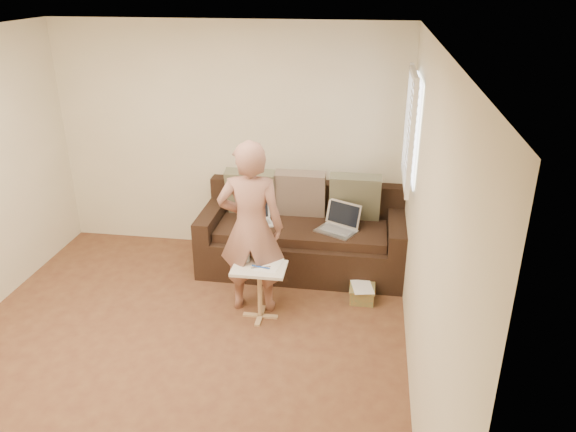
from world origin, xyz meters
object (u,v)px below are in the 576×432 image
object	(u,v)px
laptop_silver	(336,232)
drinking_glass	(246,255)
sofa	(302,233)
striped_box	(362,294)
laptop_white	(257,225)
side_table	(260,292)
person	(251,228)

from	to	relation	value
laptop_silver	drinking_glass	distance (m)	1.14
sofa	laptop_silver	distance (m)	0.41
drinking_glass	striped_box	size ratio (longest dim) A/B	0.47
sofa	striped_box	bearing A→B (deg)	-41.51
laptop_white	side_table	world-z (taller)	laptop_white
laptop_silver	striped_box	world-z (taller)	laptop_silver
sofa	person	bearing A→B (deg)	-113.37
person	striped_box	bearing A→B (deg)	-171.16
laptop_white	side_table	bearing A→B (deg)	-102.34
laptop_silver	side_table	distance (m)	1.15
laptop_white	side_table	xyz separation A→B (m)	(0.21, -0.97, -0.25)
laptop_white	sofa	bearing A→B (deg)	-16.81
sofa	side_table	xyz separation A→B (m)	(-0.27, -1.04, -0.15)
person	laptop_white	bearing A→B (deg)	-87.15
laptop_silver	striped_box	distance (m)	0.73
laptop_silver	person	world-z (taller)	person
sofa	person	distance (m)	1.04
laptop_white	drinking_glass	xyz separation A→B (m)	(0.07, -0.88, 0.08)
sofa	striped_box	size ratio (longest dim) A/B	8.66
laptop_silver	side_table	bearing A→B (deg)	-97.73
side_table	laptop_silver	bearing A→B (deg)	54.89
sofa	striped_box	xyz separation A→B (m)	(0.69, -0.61, -0.34)
laptop_white	drinking_glass	distance (m)	0.89
laptop_silver	laptop_white	world-z (taller)	laptop_silver
drinking_glass	striped_box	bearing A→B (deg)	17.12
laptop_white	person	xyz separation A→B (m)	(0.11, -0.80, 0.33)
laptop_white	person	distance (m)	0.87
side_table	drinking_glass	xyz separation A→B (m)	(-0.14, 0.09, 0.33)
person	sofa	bearing A→B (deg)	-118.24
sofa	side_table	size ratio (longest dim) A/B	4.05
side_table	person	bearing A→B (deg)	121.48
person	side_table	size ratio (longest dim) A/B	3.14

